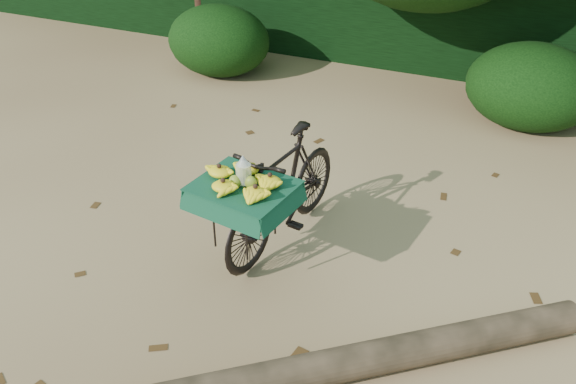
% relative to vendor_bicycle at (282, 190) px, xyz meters
% --- Properties ---
extents(ground, '(80.00, 80.00, 0.00)m').
position_rel_vendor_bicycle_xyz_m(ground, '(0.37, -0.73, -0.56)').
color(ground, tan).
rests_on(ground, ground).
extents(vendor_bicycle, '(0.91, 1.90, 1.10)m').
position_rel_vendor_bicycle_xyz_m(vendor_bicycle, '(0.00, 0.00, 0.00)').
color(vendor_bicycle, black).
rests_on(vendor_bicycle, ground).
extents(fallen_log, '(2.97, 2.41, 0.26)m').
position_rel_vendor_bicycle_xyz_m(fallen_log, '(1.16, -1.28, -0.43)').
color(fallen_log, brown).
rests_on(fallen_log, ground).
extents(hedge_backdrop, '(26.00, 1.80, 1.80)m').
position_rel_vendor_bicycle_xyz_m(hedge_backdrop, '(0.37, 5.57, 0.34)').
color(hedge_backdrop, black).
rests_on(hedge_backdrop, ground).
extents(bush_clumps, '(8.80, 1.70, 0.90)m').
position_rel_vendor_bicycle_xyz_m(bush_clumps, '(0.87, 3.57, -0.11)').
color(bush_clumps, black).
rests_on(bush_clumps, ground).
extents(leaf_litter, '(7.00, 7.30, 0.01)m').
position_rel_vendor_bicycle_xyz_m(leaf_litter, '(0.37, -0.08, -0.55)').
color(leaf_litter, '#462C12').
rests_on(leaf_litter, ground).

